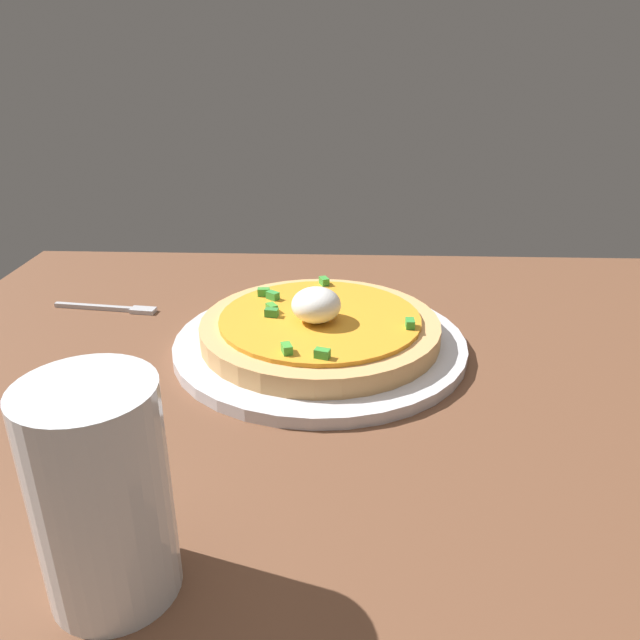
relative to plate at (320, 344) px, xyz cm
name	(u,v)px	position (x,y,z in cm)	size (l,w,h in cm)	color
dining_table	(399,440)	(-6.96, 13.28, -2.00)	(98.55, 87.53, 2.85)	brown
plate	(320,344)	(0.00, 0.00, 0.00)	(28.87, 28.87, 1.15)	silver
pizza	(320,327)	(0.03, 0.06, 1.89)	(23.53, 23.53, 5.74)	tan
cup_near	(104,504)	(10.12, 29.91, 5.16)	(7.12, 7.12, 12.79)	silver
fork	(114,308)	(24.06, -8.80, -0.32)	(12.21, 2.46, 0.50)	#B7B7BC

